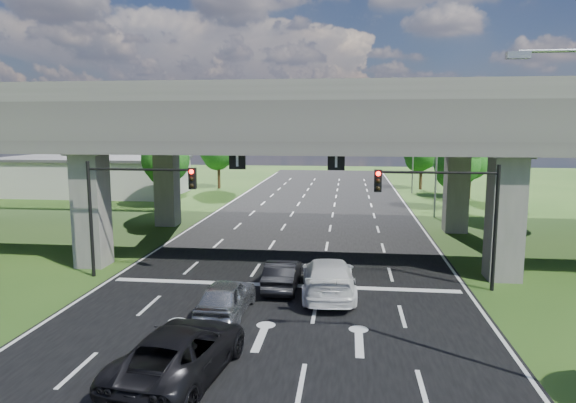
% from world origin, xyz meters
% --- Properties ---
extents(ground, '(160.00, 160.00, 0.00)m').
position_xyz_m(ground, '(0.00, 0.00, 0.00)').
color(ground, '#274817').
rests_on(ground, ground).
extents(road, '(18.00, 120.00, 0.03)m').
position_xyz_m(road, '(0.00, 10.00, 0.01)').
color(road, black).
rests_on(road, ground).
extents(overpass, '(80.00, 15.00, 10.00)m').
position_xyz_m(overpass, '(0.00, 12.00, 7.92)').
color(overpass, '#383533').
rests_on(overpass, ground).
extents(warehouse, '(20.00, 10.00, 4.00)m').
position_xyz_m(warehouse, '(-26.00, 35.00, 2.00)').
color(warehouse, '#9E9E99').
rests_on(warehouse, ground).
extents(signal_right, '(5.76, 0.54, 6.00)m').
position_xyz_m(signal_right, '(7.82, 3.94, 4.19)').
color(signal_right, black).
rests_on(signal_right, ground).
extents(signal_left, '(5.76, 0.54, 6.00)m').
position_xyz_m(signal_left, '(-7.82, 3.94, 4.19)').
color(signal_left, black).
rests_on(signal_left, ground).
extents(streetlight_far, '(3.38, 0.25, 10.00)m').
position_xyz_m(streetlight_far, '(10.10, 24.00, 5.85)').
color(streetlight_far, gray).
rests_on(streetlight_far, ground).
extents(streetlight_beyond, '(3.38, 0.25, 10.00)m').
position_xyz_m(streetlight_beyond, '(10.10, 40.00, 5.85)').
color(streetlight_beyond, gray).
rests_on(streetlight_beyond, ground).
extents(tree_left_near, '(4.50, 4.50, 7.80)m').
position_xyz_m(tree_left_near, '(-13.95, 26.00, 4.82)').
color(tree_left_near, black).
rests_on(tree_left_near, ground).
extents(tree_left_mid, '(3.91, 3.90, 6.76)m').
position_xyz_m(tree_left_mid, '(-16.95, 34.00, 4.17)').
color(tree_left_mid, black).
rests_on(tree_left_mid, ground).
extents(tree_left_far, '(4.80, 4.80, 8.32)m').
position_xyz_m(tree_left_far, '(-12.95, 42.00, 5.14)').
color(tree_left_far, black).
rests_on(tree_left_far, ground).
extents(tree_right_near, '(4.20, 4.20, 7.28)m').
position_xyz_m(tree_right_near, '(13.05, 28.00, 4.50)').
color(tree_right_near, black).
rests_on(tree_right_near, ground).
extents(tree_right_mid, '(3.91, 3.90, 6.76)m').
position_xyz_m(tree_right_mid, '(16.05, 36.00, 4.17)').
color(tree_right_mid, black).
rests_on(tree_right_mid, ground).
extents(tree_right_far, '(4.50, 4.50, 7.80)m').
position_xyz_m(tree_right_far, '(12.05, 44.00, 4.82)').
color(tree_right_far, black).
rests_on(tree_right_far, ground).
extents(car_silver, '(1.94, 4.49, 1.51)m').
position_xyz_m(car_silver, '(-1.80, -0.69, 0.78)').
color(car_silver, '#A0A2A8').
rests_on(car_silver, road).
extents(car_dark, '(1.49, 4.25, 1.40)m').
position_xyz_m(car_dark, '(0.06, 3.00, 0.73)').
color(car_dark, black).
rests_on(car_dark, road).
extents(car_white, '(2.77, 6.01, 1.70)m').
position_xyz_m(car_white, '(2.27, 2.31, 0.88)').
color(car_white, silver).
rests_on(car_white, road).
extents(car_trailing, '(3.46, 6.18, 1.63)m').
position_xyz_m(car_trailing, '(-1.94, -6.07, 0.85)').
color(car_trailing, black).
rests_on(car_trailing, road).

